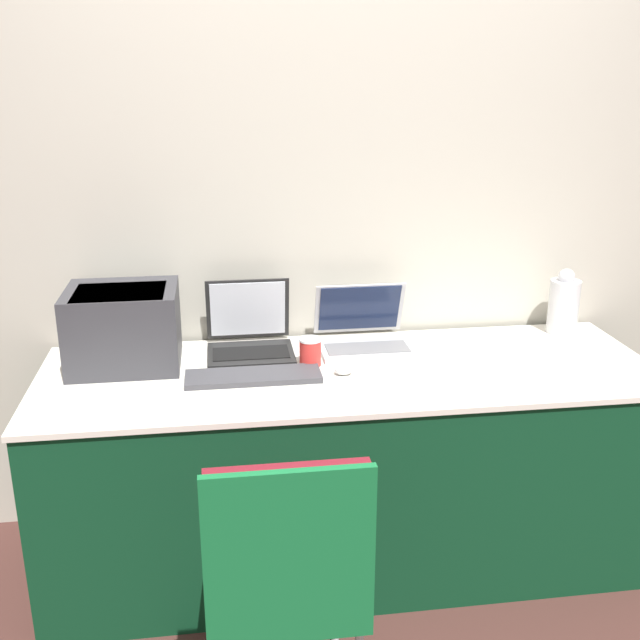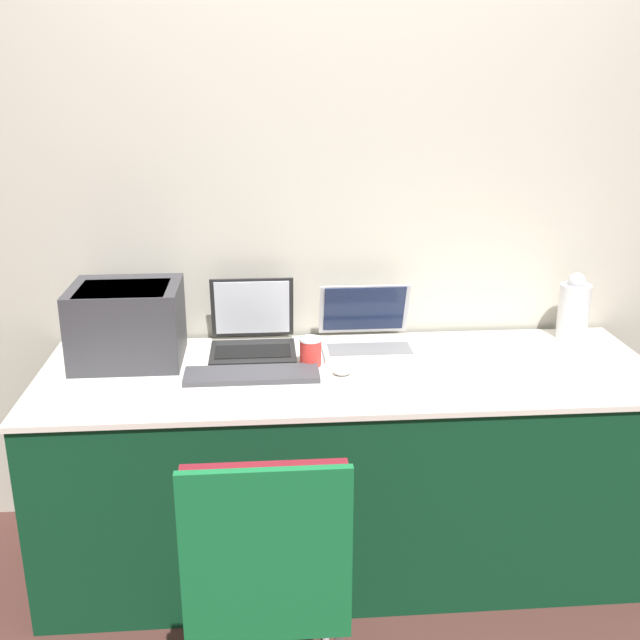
{
  "view_description": "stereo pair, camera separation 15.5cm",
  "coord_description": "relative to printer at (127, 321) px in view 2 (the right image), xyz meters",
  "views": [
    {
      "loc": [
        -0.46,
        -2.1,
        1.81
      ],
      "look_at": [
        -0.1,
        0.41,
        0.96
      ],
      "focal_mm": 42.0,
      "sensor_mm": 36.0,
      "label": 1
    },
    {
      "loc": [
        -0.31,
        -2.12,
        1.81
      ],
      "look_at": [
        -0.1,
        0.41,
        0.96
      ],
      "focal_mm": 42.0,
      "sensor_mm": 36.0,
      "label": 2
    }
  ],
  "objects": [
    {
      "name": "ground_plane",
      "position": [
        0.81,
        -0.53,
        -0.94
      ],
      "size": [
        14.0,
        14.0,
        0.0
      ],
      "primitive_type": "plane",
      "color": "#472823"
    },
    {
      "name": "wall_back",
      "position": [
        0.81,
        0.28,
        0.36
      ],
      "size": [
        8.0,
        0.05,
        2.6
      ],
      "color": "#B7B2A3",
      "rests_on": "ground_plane"
    },
    {
      "name": "table",
      "position": [
        0.81,
        -0.16,
        -0.55
      ],
      "size": [
        2.23,
        0.76,
        0.78
      ],
      "color": "#0C381E",
      "rests_on": "ground_plane"
    },
    {
      "name": "printer",
      "position": [
        0.0,
        0.0,
        0.0
      ],
      "size": [
        0.39,
        0.33,
        0.29
      ],
      "color": "#333338",
      "rests_on": "table"
    },
    {
      "name": "laptop_left",
      "position": [
        0.46,
        0.08,
        -0.1
      ],
      "size": [
        0.32,
        0.31,
        0.27
      ],
      "color": "black",
      "rests_on": "table"
    },
    {
      "name": "laptop_right",
      "position": [
        0.9,
        0.07,
        -0.1
      ],
      "size": [
        0.36,
        0.32,
        0.23
      ],
      "color": "#B7B7BC",
      "rests_on": "table"
    },
    {
      "name": "external_keyboard",
      "position": [
        0.45,
        -0.2,
        -0.15
      ],
      "size": [
        0.47,
        0.15,
        0.02
      ],
      "color": "#3D3D42",
      "rests_on": "table"
    },
    {
      "name": "coffee_cup",
      "position": [
        0.67,
        -0.1,
        -0.1
      ],
      "size": [
        0.08,
        0.08,
        0.1
      ],
      "color": "red",
      "rests_on": "table"
    },
    {
      "name": "mouse",
      "position": [
        0.77,
        -0.21,
        -0.14
      ],
      "size": [
        0.07,
        0.05,
        0.04
      ],
      "color": "silver",
      "rests_on": "table"
    },
    {
      "name": "metal_pitcher",
      "position": [
        1.74,
        0.12,
        -0.03
      ],
      "size": [
        0.12,
        0.12,
        0.27
      ],
      "color": "silver",
      "rests_on": "table"
    },
    {
      "name": "chair",
      "position": [
        0.49,
        -0.95,
        -0.39
      ],
      "size": [
        0.43,
        0.46,
        0.9
      ],
      "color": "maroon",
      "rests_on": "ground_plane"
    }
  ]
}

